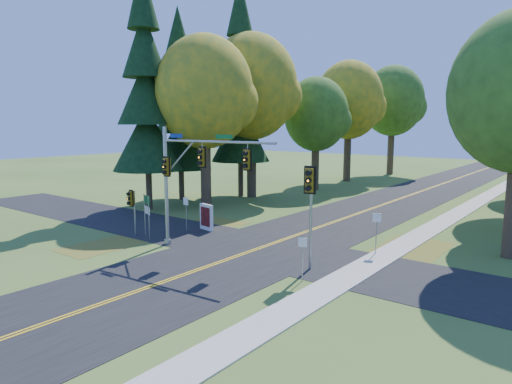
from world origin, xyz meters
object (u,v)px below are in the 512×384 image
Objects in this scene: route_sign_cluster at (147,208)px; info_kiosk at (206,217)px; east_signal_pole at (310,192)px; traffic_mast at (190,171)px.

route_sign_cluster is 1.54× the size of info_kiosk.
route_sign_cluster reaches higher than info_kiosk.
east_signal_pole is 1.88× the size of route_sign_cluster.
info_kiosk is at bearing 147.55° from east_signal_pole.
info_kiosk is (-2.54, 3.86, -3.53)m from traffic_mast.
route_sign_cluster is at bearing 168.33° from east_signal_pole.
traffic_mast is 4.71m from route_sign_cluster.
traffic_mast is 7.28m from east_signal_pole.
route_sign_cluster is at bearing 173.13° from traffic_mast.
traffic_mast is at bearing 20.96° from route_sign_cluster.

